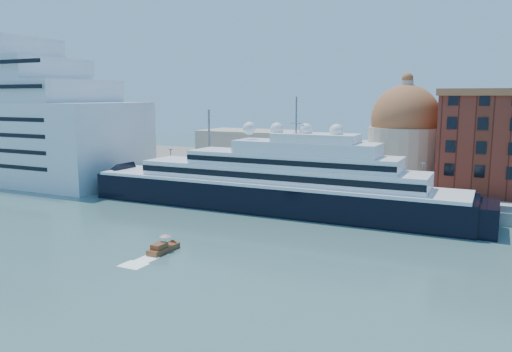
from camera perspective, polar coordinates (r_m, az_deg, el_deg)
The scene contains 9 objects.
ground at distance 85.85m, azimuth -5.17°, elevation -6.88°, with size 400.00×400.00×0.00m, color #335956.
quay at distance 115.23m, azimuth 3.53°, elevation -2.11°, with size 180.00×10.00×2.50m, color gray.
land at distance 153.49m, azimuth 9.34°, elevation 0.48°, with size 260.00×72.00×2.00m, color slate.
quay_fence at distance 110.81m, azimuth 2.66°, elevation -1.58°, with size 180.00×0.10×1.20m, color slate.
superyacht at distance 105.66m, azimuth 0.07°, elevation -1.18°, with size 92.13×12.77×27.54m.
service_barge at distance 121.34m, azimuth -13.87°, elevation -2.02°, with size 12.64×6.87×2.71m.
water_taxi at distance 78.26m, azimuth -10.61°, elevation -8.06°, with size 2.11×5.97×2.82m.
church at distance 134.05m, azimuth 9.96°, elevation 3.51°, with size 66.00×18.00×25.50m.
lamp_posts at distance 117.69m, azimuth -2.47°, elevation 2.36°, with size 120.80×2.40×18.00m.
Camera 1 is at (42.64, -70.73, 23.44)m, focal length 35.00 mm.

